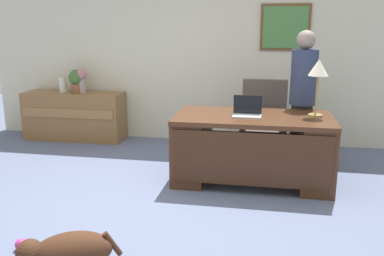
% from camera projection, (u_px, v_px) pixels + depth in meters
% --- Properties ---
extents(ground_plane, '(12.00, 12.00, 0.00)m').
position_uv_depth(ground_plane, '(168.00, 206.00, 4.32)').
color(ground_plane, slate).
extents(back_wall, '(7.00, 0.16, 2.70)m').
position_uv_depth(back_wall, '(208.00, 53.00, 6.48)').
color(back_wall, beige).
rests_on(back_wall, ground_plane).
extents(desk, '(1.78, 0.94, 0.78)m').
position_uv_depth(desk, '(253.00, 147.00, 4.89)').
color(desk, '#4C2B19').
rests_on(desk, ground_plane).
extents(credenza, '(1.57, 0.50, 0.75)m').
position_uv_depth(credenza, '(75.00, 116.00, 6.75)').
color(credenza, olive).
rests_on(credenza, ground_plane).
extents(armchair, '(0.60, 0.59, 1.06)m').
position_uv_depth(armchair, '(264.00, 124.00, 5.75)').
color(armchair, '#564C47').
rests_on(armchair, ground_plane).
extents(person_standing, '(0.32, 0.32, 1.72)m').
position_uv_depth(person_standing, '(302.00, 99.00, 5.26)').
color(person_standing, '#262323').
rests_on(person_standing, ground_plane).
extents(dog_lying, '(0.70, 0.53, 0.30)m').
position_uv_depth(dog_lying, '(67.00, 252.00, 3.16)').
color(dog_lying, '#472819').
rests_on(dog_lying, ground_plane).
extents(laptop, '(0.32, 0.22, 0.23)m').
position_uv_depth(laptop, '(247.00, 111.00, 4.81)').
color(laptop, '#B2B5BA').
rests_on(laptop, desk).
extents(desk_lamp, '(0.22, 0.22, 0.64)m').
position_uv_depth(desk_lamp, '(318.00, 71.00, 4.67)').
color(desk_lamp, '#9E8447').
rests_on(desk_lamp, desk).
extents(vase_with_flowers, '(0.17, 0.17, 0.37)m').
position_uv_depth(vase_with_flowers, '(82.00, 79.00, 6.58)').
color(vase_with_flowers, '#A39694').
rests_on(vase_with_flowers, credenza).
extents(vase_empty, '(0.12, 0.12, 0.22)m').
position_uv_depth(vase_empty, '(63.00, 85.00, 6.66)').
color(vase_empty, silver).
rests_on(vase_empty, credenza).
extents(potted_plant, '(0.24, 0.24, 0.36)m').
position_uv_depth(potted_plant, '(77.00, 80.00, 6.60)').
color(potted_plant, brown).
rests_on(potted_plant, credenza).
extents(dog_toy_ball, '(0.10, 0.10, 0.10)m').
position_uv_depth(dog_toy_ball, '(21.00, 245.00, 3.47)').
color(dog_toy_ball, '#D8338C').
rests_on(dog_toy_ball, ground_plane).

